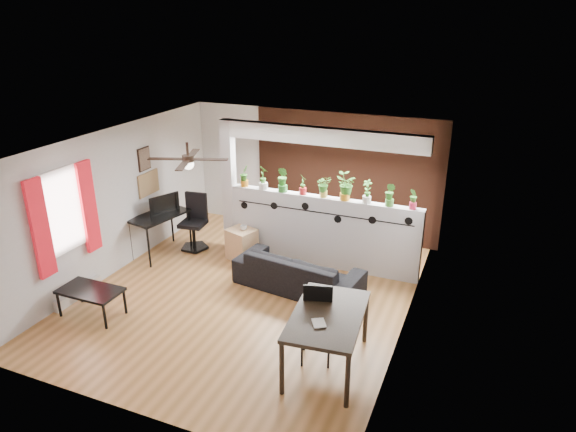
{
  "coord_description": "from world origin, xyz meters",
  "views": [
    {
      "loc": [
        3.5,
        -6.75,
        4.44
      ],
      "look_at": [
        0.48,
        0.6,
        1.27
      ],
      "focal_mm": 32.0,
      "sensor_mm": 36.0,
      "label": 1
    }
  ],
  "objects": [
    {
      "name": "potted_plant_0",
      "position": [
        -0.78,
        1.5,
        1.57
      ],
      "size": [
        0.19,
        0.22,
        0.41
      ],
      "color": "orange",
      "rests_on": "partition_wall"
    },
    {
      "name": "dining_table",
      "position": [
        1.82,
        -1.3,
        0.72
      ],
      "size": [
        1.03,
        1.55,
        0.8
      ],
      "color": "black",
      "rests_on": "ground"
    },
    {
      "name": "folding_chair",
      "position": [
        1.62,
        -1.13,
        0.61
      ],
      "size": [
        0.52,
        0.52,
        1.04
      ],
      "color": "black",
      "rests_on": "ground"
    },
    {
      "name": "potted_plant_8",
      "position": [
        2.38,
        1.5,
        1.54
      ],
      "size": [
        0.19,
        0.21,
        0.36
      ],
      "color": "#C92041",
      "rests_on": "partition_wall"
    },
    {
      "name": "potted_plant_4",
      "position": [
        0.8,
        1.5,
        1.56
      ],
      "size": [
        0.25,
        0.24,
        0.39
      ],
      "color": "gold",
      "rests_on": "partition_wall"
    },
    {
      "name": "office_chair",
      "position": [
        -1.78,
        1.23,
        0.49
      ],
      "size": [
        0.58,
        0.58,
        1.11
      ],
      "color": "black",
      "rests_on": "ground"
    },
    {
      "name": "partition_wall",
      "position": [
        0.8,
        1.5,
        0.68
      ],
      "size": [
        3.6,
        0.18,
        1.35
      ],
      "primitive_type": "cube",
      "color": "#BCBCC1",
      "rests_on": "ground"
    },
    {
      "name": "brick_panel",
      "position": [
        0.8,
        2.97,
        1.3
      ],
      "size": [
        3.9,
        0.05,
        2.6
      ],
      "primitive_type": "cube",
      "color": "#99472C",
      "rests_on": "ground"
    },
    {
      "name": "baseboard_heater",
      "position": [
        -2.54,
        -1.2,
        0.09
      ],
      "size": [
        0.08,
        1.0,
        0.18
      ],
      "primitive_type": "cube",
      "color": "beige",
      "rests_on": "ground"
    },
    {
      "name": "pier_column",
      "position": [
        -1.11,
        1.5,
        1.3
      ],
      "size": [
        0.22,
        0.2,
        2.6
      ],
      "primitive_type": "cube",
      "color": "#BCBCC1",
      "rests_on": "ground"
    },
    {
      "name": "room_shell",
      "position": [
        0.0,
        0.0,
        1.3
      ],
      "size": [
        6.3,
        7.1,
        2.9
      ],
      "color": "#9A6432",
      "rests_on": "ground"
    },
    {
      "name": "sofa",
      "position": [
        0.72,
        0.5,
        0.31
      ],
      "size": [
        2.17,
        1.09,
        0.61
      ],
      "primitive_type": "imported",
      "rotation": [
        0.0,
        0.0,
        3.01
      ],
      "color": "black",
      "rests_on": "ground"
    },
    {
      "name": "cup",
      "position": [
        -0.65,
        1.16,
        0.65
      ],
      "size": [
        0.16,
        0.16,
        0.1
      ],
      "primitive_type": "imported",
      "rotation": [
        0.0,
        0.0,
        -0.36
      ],
      "color": "gray",
      "rests_on": "cube_shelf"
    },
    {
      "name": "potted_plant_2",
      "position": [
        0.01,
        1.5,
        1.6
      ],
      "size": [
        0.31,
        0.3,
        0.47
      ],
      "color": "#30832F",
      "rests_on": "partition_wall"
    },
    {
      "name": "potted_plant_1",
      "position": [
        -0.39,
        1.5,
        1.59
      ],
      "size": [
        0.31,
        0.3,
        0.46
      ],
      "color": "silver",
      "rests_on": "partition_wall"
    },
    {
      "name": "potted_plant_6",
      "position": [
        1.59,
        1.5,
        1.57
      ],
      "size": [
        0.25,
        0.22,
        0.42
      ],
      "color": "silver",
      "rests_on": "partition_wall"
    },
    {
      "name": "vine_decal",
      "position": [
        0.8,
        1.4,
        1.08
      ],
      "size": [
        3.31,
        0.01,
        0.3
      ],
      "color": "black",
      "rests_on": "partition_wall"
    },
    {
      "name": "potted_plant_3",
      "position": [
        0.41,
        1.5,
        1.55
      ],
      "size": [
        0.23,
        0.24,
        0.38
      ],
      "color": "red",
      "rests_on": "partition_wall"
    },
    {
      "name": "book",
      "position": [
        1.72,
        -1.6,
        0.81
      ],
      "size": [
        0.24,
        0.26,
        0.02
      ],
      "primitive_type": "imported",
      "rotation": [
        0.0,
        0.0,
        0.52
      ],
      "color": "gray",
      "rests_on": "dining_table"
    },
    {
      "name": "monitor",
      "position": [
        -2.25,
        0.9,
        0.93
      ],
      "size": [
        0.35,
        0.19,
        0.2
      ],
      "primitive_type": "imported",
      "rotation": [
        0.0,
        0.0,
        1.17
      ],
      "color": "black",
      "rests_on": "computer_desk"
    },
    {
      "name": "ceiling_fan",
      "position": [
        -0.8,
        -0.3,
        2.31
      ],
      "size": [
        1.19,
        1.19,
        0.43
      ],
      "color": "black",
      "rests_on": "room_shell"
    },
    {
      "name": "window_assembly",
      "position": [
        -2.56,
        -1.2,
        1.51
      ],
      "size": [
        0.09,
        1.3,
        1.55
      ],
      "color": "white",
      "rests_on": "room_shell"
    },
    {
      "name": "coffee_table",
      "position": [
        -1.96,
        -1.51,
        0.4
      ],
      "size": [
        0.97,
        0.54,
        0.45
      ],
      "color": "black",
      "rests_on": "ground"
    },
    {
      "name": "potted_plant_7",
      "position": [
        1.98,
        1.5,
        1.57
      ],
      "size": [
        0.26,
        0.24,
        0.41
      ],
      "color": "#428430",
      "rests_on": "partition_wall"
    },
    {
      "name": "potted_plant_5",
      "position": [
        1.2,
        1.5,
        1.6
      ],
      "size": [
        0.27,
        0.23,
        0.48
      ],
      "color": "orange",
      "rests_on": "partition_wall"
    },
    {
      "name": "cube_shelf",
      "position": [
        -0.7,
        1.16,
        0.3
      ],
      "size": [
        0.6,
        0.57,
        0.6
      ],
      "primitive_type": "cube",
      "rotation": [
        0.0,
        0.0,
        -0.32
      ],
      "color": "tan",
      "rests_on": "ground"
    },
    {
      "name": "computer_desk",
      "position": [
        -2.25,
        0.75,
        0.75
      ],
      "size": [
        0.83,
        1.24,
        0.83
      ],
      "color": "black",
      "rests_on": "ground"
    },
    {
      "name": "corkboard",
      "position": [
        -2.58,
        0.95,
        1.35
      ],
      "size": [
        0.03,
        0.6,
        0.45
      ],
      "primitive_type": "cube",
      "color": "olive",
      "rests_on": "room_shell"
    },
    {
      "name": "framed_art",
      "position": [
        -2.58,
        0.9,
        1.85
      ],
      "size": [
        0.03,
        0.34,
        0.44
      ],
      "color": "#8C7259",
      "rests_on": "room_shell"
    },
    {
      "name": "ceiling_header",
      "position": [
        0.8,
        1.5,
        2.45
      ],
      "size": [
        3.6,
        0.18,
        0.3
      ],
      "primitive_type": "cube",
      "color": "white",
      "rests_on": "room_shell"
    }
  ]
}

